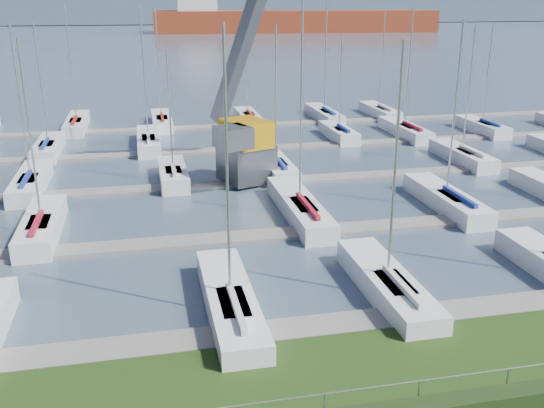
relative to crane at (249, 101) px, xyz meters
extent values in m
cube|color=#475767|center=(-1.72, 232.38, -5.73)|extent=(800.00, 540.00, 0.20)
cylinder|color=#92959A|center=(-1.72, -27.62, -4.13)|extent=(80.00, 0.04, 0.04)
cube|color=#4A5B6C|center=(-1.72, 302.38, 0.67)|extent=(900.00, 80.00, 12.00)
cube|color=slate|center=(-1.72, -21.62, -5.55)|extent=(90.00, 1.60, 0.25)
cube|color=slate|center=(-1.72, -11.62, -5.55)|extent=(90.00, 1.60, 0.25)
cube|color=slate|center=(-1.72, -1.62, -5.55)|extent=(90.00, 1.60, 0.25)
cube|color=slate|center=(-1.72, 8.38, -5.55)|extent=(90.00, 1.60, 0.25)
cube|color=slate|center=(-1.72, 18.38, -5.55)|extent=(90.00, 1.60, 0.25)
cube|color=#55575C|center=(-0.46, -1.23, -4.13)|extent=(4.12, 4.12, 2.60)
cube|color=#C88B0B|center=(-0.46, -1.23, -2.03)|extent=(3.63, 4.10, 1.80)
cube|color=slate|center=(-1.66, -3.23, -1.83)|extent=(2.64, 2.76, 1.40)
cube|color=maroon|center=(51.57, 188.20, -2.83)|extent=(106.07, 26.27, 10.00)
cube|color=silver|center=(14.94, 191.11, 4.67)|extent=(15.07, 15.07, 12.00)
camera|label=1|loc=(-7.39, -41.93, 6.88)|focal=40.00mm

